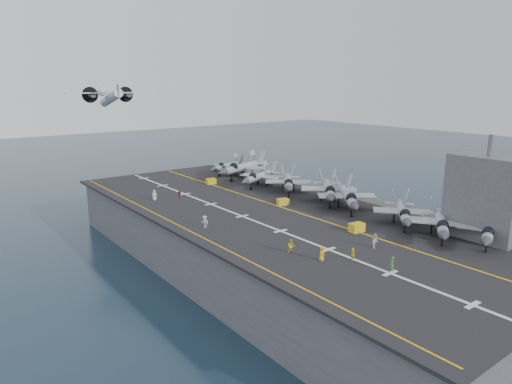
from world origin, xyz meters
TOP-DOWN VIEW (x-y plane):
  - ground at (0.00, 0.00)m, footprint 500.00×500.00m
  - hull at (0.00, 0.00)m, footprint 36.00×90.00m
  - flight_deck at (0.00, 0.00)m, footprint 38.00×92.00m
  - foul_line at (3.00, 0.00)m, footprint 0.35×90.00m
  - landing_centerline at (-6.00, 0.00)m, footprint 0.50×90.00m
  - deck_edge_port at (-17.00, 0.00)m, footprint 0.25×90.00m
  - deck_edge_stbd at (18.50, 0.00)m, footprint 0.25×90.00m
  - island_superstructure at (15.00, -30.00)m, footprint 5.00×10.00m
  - fighter_jet_0 at (13.21, -32.02)m, footprint 15.25×12.92m
  - fighter_jet_1 at (10.61, -26.31)m, footprint 16.40×15.21m
  - fighter_jet_2 at (11.19, -19.41)m, footprint 16.05×15.61m
  - fighter_jet_3 at (11.11, -8.09)m, footprint 17.53×18.31m
  - fighter_jet_4 at (12.36, -2.34)m, footprint 18.05×18.34m
  - fighter_jet_5 at (11.42, 8.05)m, footprint 16.22×16.76m
  - fighter_jet_6 at (10.54, 16.56)m, footprint 16.29×13.99m
  - fighter_jet_7 at (12.81, 25.79)m, footprint 19.21×15.72m
  - fighter_jet_8 at (12.98, 32.32)m, footprint 14.74×12.14m
  - tow_cart_a at (2.91, -17.25)m, footprint 2.37×1.66m
  - tow_cart_b at (4.23, 1.36)m, footprint 2.30×1.80m
  - tow_cart_c at (3.34, 24.96)m, footprint 2.16×1.49m
  - crew_0 at (-9.60, -22.27)m, footprint 1.27×0.98m
  - crew_1 at (-6.40, -24.58)m, footprint 0.72×1.03m
  - crew_2 at (-10.99, -18.02)m, footprint 1.40×1.31m
  - crew_3 at (-14.21, -1.49)m, footprint 1.11×1.34m
  - crew_4 at (-8.28, 17.95)m, footprint 0.83×1.07m
  - crew_5 at (-12.97, 19.15)m, footprint 1.39×1.10m
  - crew_6 at (-5.57, -29.86)m, footprint 1.30×1.40m
  - crew_7 at (-0.42, -23.31)m, footprint 1.35×1.38m
  - transport_plane at (-5.64, 58.80)m, footprint 23.76×17.14m

SIDE VIEW (x-z plane):
  - ground at x=0.00m, z-range 0.00..0.00m
  - hull at x=0.00m, z-range 0.00..10.00m
  - flight_deck at x=0.00m, z-range 10.00..10.40m
  - foul_line at x=3.00m, z-range 10.41..10.43m
  - landing_centerline at x=-6.00m, z-range 10.41..10.43m
  - deck_edge_port at x=-17.00m, z-range 10.41..10.43m
  - deck_edge_stbd at x=18.50m, z-range 10.41..10.43m
  - tow_cart_b at x=4.23m, z-range 10.40..11.61m
  - tow_cart_c at x=3.34m, z-range 10.40..11.64m
  - tow_cart_a at x=2.91m, z-range 10.40..11.74m
  - crew_4 at x=-8.28m, z-range 10.40..11.99m
  - crew_1 at x=-6.40m, z-range 10.40..12.07m
  - crew_0 at x=-9.60m, z-range 10.40..12.29m
  - crew_3 at x=-14.21m, z-range 10.40..12.30m
  - crew_7 at x=-0.42m, z-range 10.40..12.33m
  - crew_6 at x=-5.57m, z-range 10.40..12.34m
  - crew_2 at x=-10.99m, z-range 10.40..12.34m
  - crew_5 at x=-12.97m, z-range 10.40..12.43m
  - fighter_jet_8 at x=12.98m, z-range 10.40..14.80m
  - fighter_jet_0 at x=13.21m, z-range 10.40..14.89m
  - fighter_jet_2 at x=11.19m, z-range 10.40..15.08m
  - fighter_jet_1 at x=10.61m, z-range 10.40..15.14m
  - fighter_jet_6 at x=10.54m, z-range 10.40..15.17m
  - fighter_jet_5 at x=11.42m, z-range 10.40..15.28m
  - fighter_jet_3 at x=11.11m, z-range 10.40..15.71m
  - fighter_jet_4 at x=12.36m, z-range 10.40..15.76m
  - fighter_jet_7 at x=12.81m, z-range 10.40..16.15m
  - island_superstructure at x=15.00m, z-range 10.40..25.40m
  - transport_plane at x=-5.64m, z-range 25.93..31.28m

